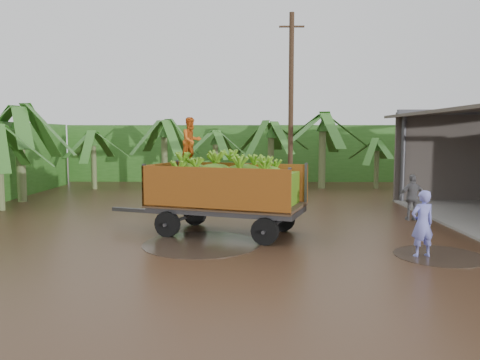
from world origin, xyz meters
The scene contains 7 objects.
ground centered at (0.00, 0.00, 0.00)m, with size 100.00×100.00×0.00m, color black.
hedge_north centered at (-2.00, 16.00, 1.80)m, with size 22.00×3.00×3.60m, color #2D661E.
banana_trailer centered at (-2.26, -1.01, 1.38)m, with size 6.39×3.57×3.57m.
man_blue centered at (2.74, -3.59, 0.84)m, with size 0.61×0.40×1.67m, color #7B7FE0.
man_grey centered at (4.24, 1.36, 0.82)m, with size 0.96×0.40×1.63m, color slate.
utility_pole centered at (0.51, 7.71, 4.44)m, with size 1.20×0.24×8.77m.
banana_plants centered at (-4.82, 7.11, 1.89)m, with size 24.09×19.65×4.44m.
Camera 1 is at (-1.62, -15.08, 3.06)m, focal length 35.00 mm.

